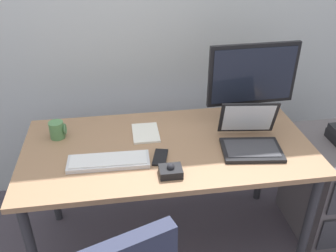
{
  "coord_description": "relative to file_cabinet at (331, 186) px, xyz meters",
  "views": [
    {
      "loc": [
        -0.25,
        -1.63,
        1.85
      ],
      "look_at": [
        0.0,
        0.0,
        0.88
      ],
      "focal_mm": 38.85,
      "sensor_mm": 36.0,
      "label": 1
    }
  ],
  "objects": [
    {
      "name": "trackball_mouse",
      "position": [
        -1.08,
        -0.25,
        0.44
      ],
      "size": [
        0.11,
        0.09,
        0.07
      ],
      "color": "black",
      "rests_on": "desk"
    },
    {
      "name": "paper_notepad",
      "position": [
        -1.16,
        0.14,
        0.42
      ],
      "size": [
        0.15,
        0.21,
        0.01
      ],
      "primitive_type": "cube",
      "rotation": [
        0.0,
        0.0,
        -0.01
      ],
      "color": "white",
      "rests_on": "desk"
    },
    {
      "name": "ground_plane",
      "position": [
        -1.05,
        0.01,
        -0.34
      ],
      "size": [
        8.0,
        8.0,
        0.0
      ],
      "primitive_type": "plane",
      "color": "#4A434D"
    },
    {
      "name": "cell_phone",
      "position": [
        -1.11,
        -0.11,
        0.42
      ],
      "size": [
        0.1,
        0.15,
        0.01
      ],
      "primitive_type": "cube",
      "rotation": [
        0.0,
        0.0,
        -0.26
      ],
      "color": "black",
      "rests_on": "desk"
    },
    {
      "name": "laptop",
      "position": [
        -0.62,
        -0.07,
        0.47
      ],
      "size": [
        0.34,
        0.33,
        0.23
      ],
      "color": "black",
      "rests_on": "desk"
    },
    {
      "name": "monitor_main",
      "position": [
        -0.55,
        0.17,
        0.7
      ],
      "size": [
        0.51,
        0.18,
        0.49
      ],
      "color": "#262628",
      "rests_on": "desk"
    },
    {
      "name": "desk",
      "position": [
        -1.05,
        0.01,
        0.34
      ],
      "size": [
        1.56,
        0.78,
        0.76
      ],
      "color": "#9E7554",
      "rests_on": "ground"
    },
    {
      "name": "coffee_mug",
      "position": [
        -1.65,
        0.18,
        0.46
      ],
      "size": [
        0.09,
        0.08,
        0.1
      ],
      "color": "#51874F",
      "rests_on": "desk"
    },
    {
      "name": "file_cabinet",
      "position": [
        0.0,
        0.0,
        0.0
      ],
      "size": [
        0.42,
        0.53,
        0.68
      ],
      "color": "#5F585B",
      "rests_on": "ground"
    },
    {
      "name": "keyboard",
      "position": [
        -1.37,
        -0.11,
        0.43
      ],
      "size": [
        0.41,
        0.15,
        0.03
      ],
      "color": "silver",
      "rests_on": "desk"
    }
  ]
}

